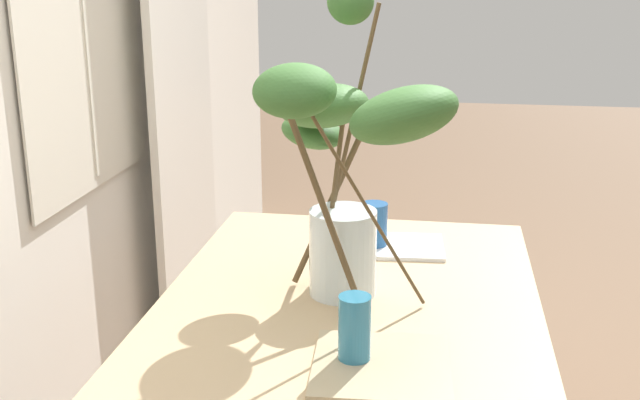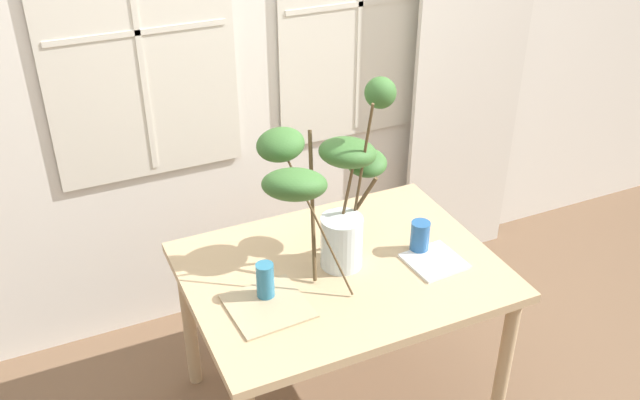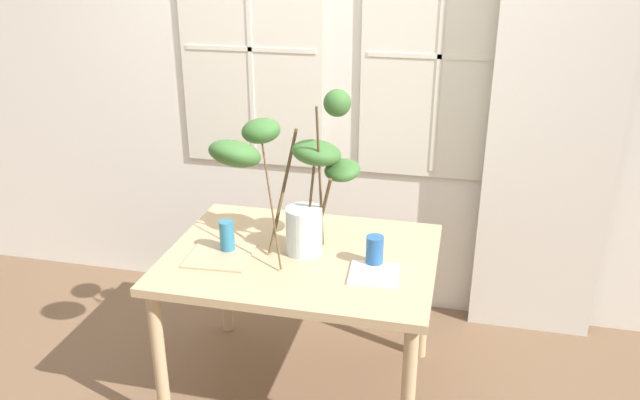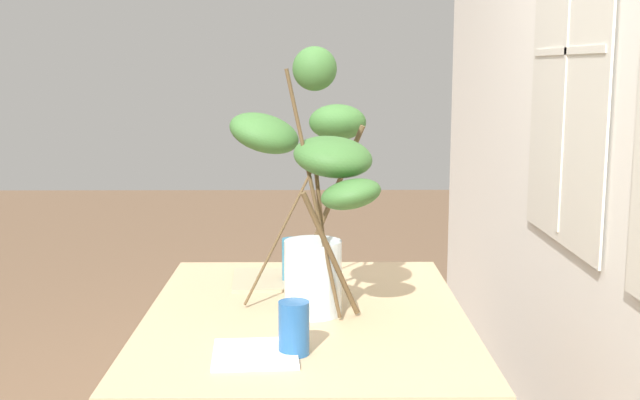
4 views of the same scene
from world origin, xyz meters
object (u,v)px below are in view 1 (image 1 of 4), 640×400
(drinking_glass_blue_left, at_px, (355,329))
(dining_table, at_px, (350,326))
(drinking_glass_blue_right, at_px, (374,226))
(vase_with_branches, at_px, (342,151))
(plate_square_left, at_px, (381,365))
(plate_square_right, at_px, (407,246))

(drinking_glass_blue_left, bearing_deg, dining_table, 8.09)
(drinking_glass_blue_right, bearing_deg, vase_with_branches, 173.24)
(vase_with_branches, xyz_separation_m, plate_square_left, (-0.30, -0.12, -0.36))
(dining_table, relative_size, plate_square_right, 5.80)
(drinking_glass_blue_left, relative_size, plate_square_left, 0.52)
(dining_table, distance_m, drinking_glass_blue_right, 0.36)
(vase_with_branches, xyz_separation_m, plate_square_right, (0.39, -0.14, -0.36))
(drinking_glass_blue_left, bearing_deg, drinking_glass_blue_right, 1.89)
(plate_square_left, distance_m, plate_square_right, 0.69)
(plate_square_left, bearing_deg, vase_with_branches, 22.14)
(vase_with_branches, height_order, plate_square_left, vase_with_branches)
(drinking_glass_blue_right, distance_m, plate_square_right, 0.11)
(plate_square_left, bearing_deg, drinking_glass_blue_right, 6.61)
(dining_table, distance_m, drinking_glass_blue_left, 0.37)
(vase_with_branches, bearing_deg, drinking_glass_blue_right, -6.76)
(dining_table, distance_m, plate_square_left, 0.37)
(vase_with_branches, relative_size, drinking_glass_blue_right, 5.74)
(drinking_glass_blue_right, bearing_deg, plate_square_right, -82.05)
(drinking_glass_blue_right, relative_size, plate_square_right, 0.64)
(drinking_glass_blue_right, relative_size, plate_square_left, 0.48)
(drinking_glass_blue_left, xyz_separation_m, plate_square_left, (-0.01, -0.06, -0.07))
(plate_square_left, height_order, plate_square_right, plate_square_right)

